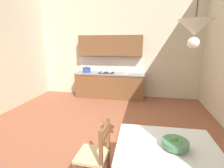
# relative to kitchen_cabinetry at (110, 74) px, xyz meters

# --- Properties ---
(ground_plane) EXTENTS (6.36, 6.95, 0.10)m
(ground_plane) POSITION_rel_kitchen_cabinetry_xyz_m (0.23, -2.90, -0.91)
(ground_plane) COLOR #99563D
(wall_back) EXTENTS (6.36, 0.12, 4.09)m
(wall_back) POSITION_rel_kitchen_cabinetry_xyz_m (0.23, 0.33, 1.19)
(wall_back) COLOR beige
(wall_back) RESTS_ON ground_plane
(kitchen_cabinetry) EXTENTS (2.47, 0.63, 2.20)m
(kitchen_cabinetry) POSITION_rel_kitchen_cabinetry_xyz_m (0.00, 0.00, 0.00)
(kitchen_cabinetry) COLOR brown
(kitchen_cabinetry) RESTS_ON ground_plane
(dining_table) EXTENTS (1.22, 0.96, 0.75)m
(dining_table) POSITION_rel_kitchen_cabinetry_xyz_m (1.54, -4.00, -0.24)
(dining_table) COLOR brown
(dining_table) RESTS_ON ground_plane
(dining_chair_tv_side) EXTENTS (0.43, 0.43, 0.93)m
(dining_chair_tv_side) POSITION_rel_kitchen_cabinetry_xyz_m (0.62, -3.94, -0.41)
(dining_chair_tv_side) COLOR #D1BC89
(dining_chair_tv_side) RESTS_ON ground_plane
(fruit_bowl) EXTENTS (0.30, 0.30, 0.12)m
(fruit_bowl) POSITION_rel_kitchen_cabinetry_xyz_m (1.62, -4.04, -0.04)
(fruit_bowl) COLOR #4C7F5B
(fruit_bowl) RESTS_ON dining_table
(pendant_lamp) EXTENTS (0.32, 0.32, 0.80)m
(pendant_lamp) POSITION_rel_kitchen_cabinetry_xyz_m (1.68, -4.13, 1.22)
(pendant_lamp) COLOR black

